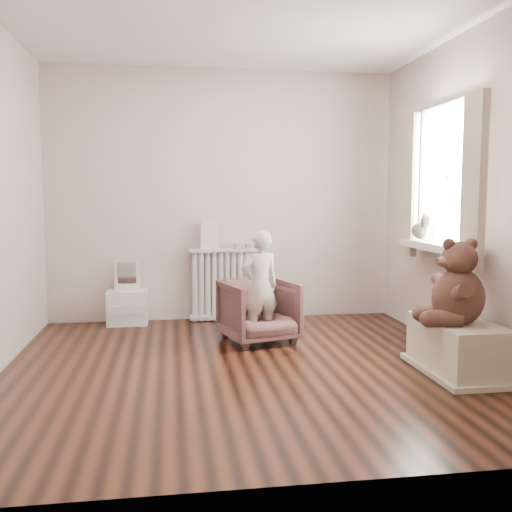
{
  "coord_description": "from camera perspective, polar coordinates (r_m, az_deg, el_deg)",
  "views": [
    {
      "loc": [
        -0.54,
        -4.17,
        1.28
      ],
      "look_at": [
        0.15,
        0.45,
        0.8
      ],
      "focal_mm": 40.0,
      "sensor_mm": 36.0,
      "label": 1
    }
  ],
  "objects": [
    {
      "name": "toy_vanity",
      "position": [
        5.93,
        -12.74,
        -4.05
      ],
      "size": [
        0.4,
        0.29,
        0.63
      ],
      "primitive_type": "cube",
      "color": "silver",
      "rests_on": "floor"
    },
    {
      "name": "tin_a",
      "position": [
        5.91,
        -1.86,
        1.03
      ],
      "size": [
        0.1,
        0.1,
        0.06
      ],
      "primitive_type": "cylinder",
      "color": "#A59E8C",
      "rests_on": "radiator"
    },
    {
      "name": "right_wall",
      "position": [
        4.79,
        20.89,
        5.72
      ],
      "size": [
        0.02,
        3.6,
        2.6
      ],
      "primitive_type": "cube",
      "color": "beige",
      "rests_on": "ground"
    },
    {
      "name": "front_wall",
      "position": [
        2.44,
        4.4,
        6.33
      ],
      "size": [
        3.6,
        0.02,
        2.6
      ],
      "primitive_type": "cube",
      "color": "beige",
      "rests_on": "ground"
    },
    {
      "name": "floor",
      "position": [
        4.4,
        -1.08,
        -11.05
      ],
      "size": [
        3.6,
        3.6,
        0.01
      ],
      "primitive_type": "cube",
      "color": "black",
      "rests_on": "ground"
    },
    {
      "name": "window_sill",
      "position": [
        5.01,
        17.73,
        0.89
      ],
      "size": [
        0.22,
        1.1,
        0.06
      ],
      "primitive_type": "cube",
      "color": "silver",
      "rests_on": "right_wall"
    },
    {
      "name": "back_wall",
      "position": [
        6.0,
        -3.35,
        6.04
      ],
      "size": [
        3.6,
        0.02,
        2.6
      ],
      "primitive_type": "cube",
      "color": "beige",
      "rests_on": "ground"
    },
    {
      "name": "window",
      "position": [
        5.04,
        18.87,
        7.48
      ],
      "size": [
        0.03,
        0.9,
        1.1
      ],
      "primitive_type": "cube",
      "color": "white",
      "rests_on": "right_wall"
    },
    {
      "name": "plush_cat",
      "position": [
        5.25,
        16.32,
        2.57
      ],
      "size": [
        0.27,
        0.34,
        0.25
      ],
      "primitive_type": null,
      "rotation": [
        0.0,
        0.0,
        -0.36
      ],
      "color": "#6D645A",
      "rests_on": "window_sill"
    },
    {
      "name": "tin_b",
      "position": [
        5.93,
        -0.69,
        0.99
      ],
      "size": [
        0.09,
        0.09,
        0.05
      ],
      "primitive_type": "cylinder",
      "color": "#A59E8C",
      "rests_on": "radiator"
    },
    {
      "name": "curtain_right",
      "position": [
        5.5,
        15.08,
        6.81
      ],
      "size": [
        0.06,
        0.26,
        1.3
      ],
      "primitive_type": "cube",
      "color": "#C1B39A",
      "rests_on": "right_wall"
    },
    {
      "name": "radiator",
      "position": [
        5.95,
        -3.22,
        -2.76
      ],
      "size": [
        0.71,
        0.14,
        0.75
      ],
      "primitive_type": "cube",
      "color": "silver",
      "rests_on": "floor"
    },
    {
      "name": "ceiling",
      "position": [
        4.41,
        -1.15,
        23.27
      ],
      "size": [
        3.6,
        3.6,
        0.01
      ],
      "primitive_type": "cube",
      "color": "white",
      "rests_on": "ground"
    },
    {
      "name": "curtain_left",
      "position": [
        4.48,
        20.95,
        6.89
      ],
      "size": [
        0.06,
        0.26,
        1.3
      ],
      "primitive_type": "cube",
      "color": "#C1B39A",
      "rests_on": "right_wall"
    },
    {
      "name": "toy_bench",
      "position": [
        4.47,
        19.51,
        -8.47
      ],
      "size": [
        0.43,
        0.82,
        0.39
      ],
      "primitive_type": "cube",
      "color": "beige",
      "rests_on": "floor"
    },
    {
      "name": "teddy_bear",
      "position": [
        4.28,
        19.61,
        -2.66
      ],
      "size": [
        0.53,
        0.44,
        0.6
      ],
      "primitive_type": null,
      "rotation": [
        0.0,
        0.0,
        -0.12
      ],
      "color": "#3A2018",
      "rests_on": "toy_bench"
    },
    {
      "name": "paper_doll",
      "position": [
        5.88,
        -4.64,
        2.21
      ],
      "size": [
        0.19,
        0.02,
        0.31
      ],
      "primitive_type": "cube",
      "color": "beige",
      "rests_on": "radiator"
    },
    {
      "name": "child",
      "position": [
        4.99,
        0.38,
        -3.05
      ],
      "size": [
        0.41,
        0.32,
        0.97
      ],
      "primitive_type": "imported",
      "rotation": [
        0.0,
        0.0,
        3.43
      ],
      "color": "silver",
      "rests_on": "armchair"
    },
    {
      "name": "armchair",
      "position": [
        5.08,
        0.3,
        -5.54
      ],
      "size": [
        0.74,
        0.75,
        0.55
      ],
      "primitive_type": "imported",
      "rotation": [
        0.0,
        0.0,
        0.29
      ],
      "color": "brown",
      "rests_on": "floor"
    }
  ]
}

